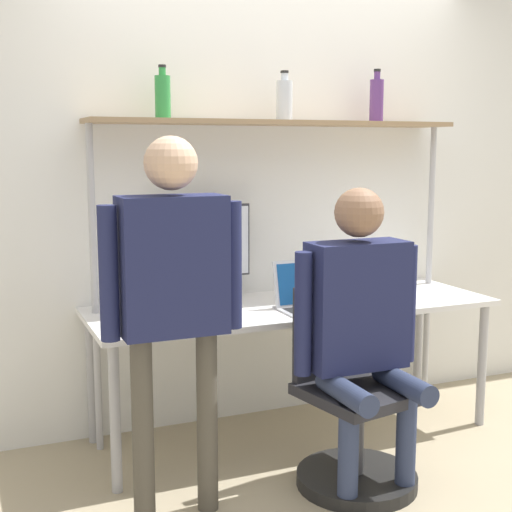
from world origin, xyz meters
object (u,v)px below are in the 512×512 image
(cell_phone, at_px, (355,307))
(monitor, at_px, (203,248))
(person_standing, at_px, (173,280))
(bottle_clear, at_px, (284,99))
(person_seated, at_px, (361,314))
(bottle_purple, at_px, (377,100))
(laptop, at_px, (307,295))
(bottle_green, at_px, (163,96))
(office_chair, at_px, (352,424))

(cell_phone, bearing_deg, monitor, 147.79)
(person_standing, distance_m, bottle_clear, 1.42)
(person_seated, relative_size, bottle_purple, 4.67)
(laptop, xyz_separation_m, bottle_purple, (0.60, 0.32, 1.03))
(bottle_purple, relative_size, bottle_green, 1.11)
(cell_phone, relative_size, person_seated, 0.11)
(laptop, height_order, office_chair, laptop)
(person_standing, bearing_deg, bottle_green, 76.38)
(cell_phone, xyz_separation_m, bottle_clear, (-0.22, 0.41, 1.08))
(monitor, relative_size, laptop, 1.64)
(person_seated, relative_size, bottle_clear, 5.24)
(bottle_purple, relative_size, bottle_clear, 1.12)
(person_seated, relative_size, bottle_green, 5.20)
(laptop, relative_size, office_chair, 0.35)
(bottle_green, bearing_deg, monitor, 6.24)
(person_standing, relative_size, bottle_purple, 5.42)
(laptop, bearing_deg, bottle_green, 153.91)
(bottle_purple, bearing_deg, person_standing, -151.01)
(bottle_green, bearing_deg, laptop, -26.09)
(office_chair, bearing_deg, bottle_green, 127.99)
(person_seated, distance_m, bottle_clear, 1.32)
(laptop, relative_size, person_seated, 0.24)
(monitor, bearing_deg, bottle_purple, -1.28)
(cell_phone, distance_m, bottle_clear, 1.17)
(monitor, relative_size, office_chair, 0.58)
(laptop, height_order, bottle_clear, bottle_clear)
(person_standing, xyz_separation_m, bottle_purple, (1.45, 0.80, 0.80))
(laptop, distance_m, bottle_green, 1.25)
(person_standing, bearing_deg, person_seated, -4.46)
(monitor, height_order, laptop, monitor)
(bottle_clear, bearing_deg, bottle_purple, 0.00)
(monitor, relative_size, person_standing, 0.33)
(monitor, xyz_separation_m, person_standing, (-0.41, -0.83, -0.00))
(cell_phone, xyz_separation_m, person_seated, (-0.25, -0.46, 0.09))
(laptop, height_order, person_seated, person_seated)
(laptop, relative_size, bottle_green, 1.23)
(bottle_green, bearing_deg, person_standing, -103.62)
(monitor, height_order, person_standing, person_standing)
(cell_phone, distance_m, bottle_purple, 1.22)
(bottle_purple, bearing_deg, office_chair, -126.44)
(laptop, height_order, bottle_purple, bottle_purple)
(person_standing, bearing_deg, laptop, 29.39)
(bottle_green, bearing_deg, bottle_clear, -0.00)
(cell_phone, bearing_deg, person_seated, -118.26)
(person_seated, xyz_separation_m, bottle_green, (-0.65, 0.87, 0.99))
(cell_phone, height_order, person_standing, person_standing)
(monitor, distance_m, person_standing, 0.92)
(monitor, height_order, office_chair, monitor)
(office_chair, relative_size, person_seated, 0.67)
(laptop, bearing_deg, bottle_clear, 87.02)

